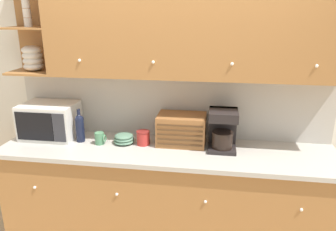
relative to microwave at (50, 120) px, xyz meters
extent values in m
plane|color=tan|center=(1.14, 0.21, -1.12)|extent=(24.00, 24.00, 0.00)
cube|color=silver|center=(1.14, 0.24, 0.18)|extent=(5.33, 0.06, 2.60)
cube|color=#A36B38|center=(1.14, -0.11, -0.66)|extent=(2.93, 0.65, 0.92)
cube|color=#B7B2A8|center=(1.14, -0.13, -0.18)|extent=(2.95, 0.68, 0.04)
sphere|color=white|center=(0.04, -0.44, -0.46)|extent=(0.03, 0.03, 0.03)
sphere|color=white|center=(0.77, -0.44, -0.46)|extent=(0.03, 0.03, 0.03)
sphere|color=white|center=(1.50, -0.44, -0.46)|extent=(0.03, 0.03, 0.03)
sphere|color=white|center=(2.24, -0.44, -0.46)|extent=(0.03, 0.03, 0.03)
cube|color=#B7B2A8|center=(1.14, 0.20, 0.14)|extent=(2.93, 0.01, 0.61)
cube|color=#A36B38|center=(1.35, 0.04, 0.86)|extent=(2.51, 0.34, 0.84)
cube|color=#A36B38|center=(-0.12, 0.20, 0.86)|extent=(0.42, 0.02, 0.84)
cube|color=#A36B38|center=(-0.12, 0.04, 0.46)|extent=(0.42, 0.34, 0.02)
cube|color=#A36B38|center=(-0.12, 0.04, 0.85)|extent=(0.42, 0.34, 0.02)
sphere|color=white|center=(0.40, -0.13, 0.60)|extent=(0.03, 0.03, 0.03)
sphere|color=white|center=(1.03, -0.13, 0.60)|extent=(0.03, 0.03, 0.03)
sphere|color=white|center=(1.66, -0.13, 0.60)|extent=(0.03, 0.03, 0.03)
sphere|color=white|center=(2.29, -0.13, 0.60)|extent=(0.03, 0.03, 0.03)
ellipsoid|color=silver|center=(-0.12, 0.04, 0.51)|extent=(0.18, 0.18, 0.08)
ellipsoid|color=silver|center=(-0.12, 0.04, 0.56)|extent=(0.18, 0.18, 0.08)
ellipsoid|color=silver|center=(-0.12, 0.04, 0.60)|extent=(0.18, 0.18, 0.08)
ellipsoid|color=silver|center=(-0.12, 0.04, 0.65)|extent=(0.18, 0.18, 0.08)
cylinder|color=silver|center=(-0.12, 0.04, 0.89)|extent=(0.07, 0.07, 0.08)
cylinder|color=silver|center=(-0.12, 0.04, 0.97)|extent=(0.07, 0.07, 0.08)
cylinder|color=silver|center=(-0.12, 0.04, 1.05)|extent=(0.07, 0.07, 0.08)
cube|color=silver|center=(0.00, 0.00, 0.00)|extent=(0.50, 0.37, 0.33)
cube|color=black|center=(-0.06, -0.18, 0.00)|extent=(0.35, 0.01, 0.26)
cube|color=#2D2D33|center=(0.18, -0.18, 0.00)|extent=(0.11, 0.01, 0.26)
cylinder|color=black|center=(0.32, -0.07, -0.06)|extent=(0.08, 0.08, 0.21)
sphere|color=black|center=(0.32, -0.07, 0.05)|extent=(0.08, 0.08, 0.08)
cylinder|color=black|center=(0.32, -0.07, 0.11)|extent=(0.03, 0.03, 0.07)
cylinder|color=#4C845B|center=(0.52, -0.10, -0.11)|extent=(0.08, 0.08, 0.11)
torus|color=#4C845B|center=(0.57, -0.10, -0.11)|extent=(0.01, 0.07, 0.07)
ellipsoid|color=slate|center=(0.73, -0.05, -0.14)|extent=(0.19, 0.19, 0.05)
ellipsoid|color=slate|center=(0.73, -0.05, -0.12)|extent=(0.18, 0.18, 0.04)
ellipsoid|color=slate|center=(0.73, -0.05, -0.09)|extent=(0.17, 0.17, 0.04)
cylinder|color=#B22D28|center=(0.91, -0.05, -0.11)|extent=(0.12, 0.12, 0.12)
cylinder|color=maroon|center=(0.91, -0.05, -0.04)|extent=(0.12, 0.12, 0.01)
cube|color=#996033|center=(1.25, 0.02, -0.03)|extent=(0.43, 0.29, 0.27)
cube|color=#54351C|center=(1.25, -0.13, -0.12)|extent=(0.39, 0.01, 0.02)
cube|color=#54351C|center=(1.25, -0.13, -0.07)|extent=(0.39, 0.01, 0.02)
cube|color=#54351C|center=(1.25, -0.13, -0.03)|extent=(0.39, 0.01, 0.02)
cube|color=#54351C|center=(1.25, -0.13, 0.01)|extent=(0.39, 0.01, 0.02)
cube|color=#54351C|center=(1.25, -0.13, 0.06)|extent=(0.39, 0.01, 0.02)
cube|color=black|center=(1.62, -0.06, -0.15)|extent=(0.24, 0.25, 0.03)
cylinder|color=black|center=(1.62, -0.08, -0.06)|extent=(0.18, 0.18, 0.14)
cube|color=black|center=(1.62, 0.04, 0.01)|extent=(0.24, 0.06, 0.36)
cube|color=black|center=(1.62, -0.06, 0.15)|extent=(0.24, 0.25, 0.08)
camera|label=1|loc=(1.55, -2.73, 1.00)|focal=35.00mm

